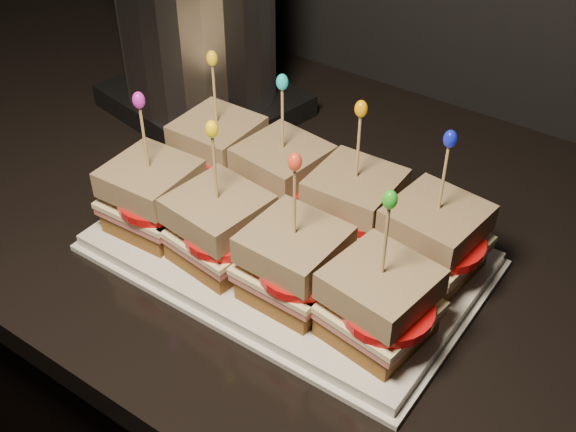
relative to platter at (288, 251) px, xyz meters
The scene contains 61 objects.
granite_slab 0.26m from the platter, 18.88° to the left, with size 2.51×0.63×0.03m, color black.
platter is the anchor object (origin of this frame).
platter_rim 0.01m from the platter, ahead, with size 0.38×0.24×0.01m, color silver.
sandwich_0_bread_bot 0.14m from the platter, 158.28° to the left, with size 0.08×0.08×0.02m, color #5D3012.
sandwich_0_ham 0.15m from the platter, 158.28° to the left, with size 0.09×0.08×0.01m, color #B45654.
sandwich_0_cheese 0.15m from the platter, 158.28° to the left, with size 0.09×0.09×0.01m, color #FFEEAD.
sandwich_0_tomato 0.14m from the platter, 158.79° to the left, with size 0.08×0.08×0.01m, color red.
sandwich_0_bread_top 0.16m from the platter, 158.28° to the left, with size 0.08×0.08×0.03m, color #553213.
sandwich_0_pick 0.18m from the platter, 158.28° to the left, with size 0.00×0.00×0.09m, color tan.
sandwich_0_frill 0.21m from the platter, 158.28° to the left, with size 0.01×0.01×0.02m, color yellow.
sandwich_1_bread_bot 0.07m from the platter, 129.93° to the left, with size 0.08×0.08×0.02m, color #5D3012.
sandwich_1_ham 0.08m from the platter, 129.93° to the left, with size 0.09×0.08×0.01m, color #B45654.
sandwich_1_cheese 0.08m from the platter, 129.93° to the left, with size 0.09×0.09×0.01m, color #FFEEAD.
sandwich_1_tomato 0.08m from the platter, 124.50° to the left, with size 0.08×0.08×0.01m, color red.
sandwich_1_bread_top 0.10m from the platter, 129.93° to the left, with size 0.08×0.08×0.03m, color #553213.
sandwich_1_pick 0.13m from the platter, 129.93° to the left, with size 0.00×0.00×0.09m, color tan.
sandwich_1_frill 0.17m from the platter, 129.93° to the left, with size 0.01×0.01×0.02m, color #15BFBB.
sandwich_2_bread_bot 0.07m from the platter, 50.07° to the left, with size 0.08×0.08×0.02m, color #5D3012.
sandwich_2_ham 0.08m from the platter, 50.07° to the left, with size 0.09×0.08×0.01m, color #B45654.
sandwich_2_cheese 0.08m from the platter, 50.07° to the left, with size 0.09×0.09×0.01m, color #FFEEAD.
sandwich_2_tomato 0.09m from the platter, 39.76° to the left, with size 0.08×0.08×0.01m, color red.
sandwich_2_bread_top 0.10m from the platter, 50.07° to the left, with size 0.08×0.08×0.03m, color #553213.
sandwich_2_pick 0.13m from the platter, 50.07° to the left, with size 0.00×0.00×0.09m, color tan.
sandwich_2_frill 0.17m from the platter, 50.07° to the left, with size 0.01×0.01×0.02m, color #F99906.
sandwich_3_bread_bot 0.14m from the platter, 21.72° to the left, with size 0.08×0.08×0.02m, color #5D3012.
sandwich_3_ham 0.15m from the platter, 21.72° to the left, with size 0.09×0.08×0.01m, color #B45654.
sandwich_3_cheese 0.15m from the platter, 21.72° to the left, with size 0.09×0.09×0.01m, color #FFEEAD.
sandwich_3_tomato 0.16m from the platter, 17.93° to the left, with size 0.08×0.08×0.01m, color red.
sandwich_3_bread_top 0.16m from the platter, 21.72° to the left, with size 0.08×0.08×0.03m, color #553213.
sandwich_3_pick 0.18m from the platter, 21.72° to the left, with size 0.00×0.00×0.09m, color tan.
sandwich_3_frill 0.21m from the platter, 21.72° to the left, with size 0.01×0.01×0.02m, color #1019CD.
sandwich_4_bread_bot 0.14m from the platter, 158.28° to the right, with size 0.08×0.08×0.02m, color #5D3012.
sandwich_4_ham 0.15m from the platter, 158.28° to the right, with size 0.09×0.08×0.01m, color #B45654.
sandwich_4_cheese 0.15m from the platter, 158.28° to the right, with size 0.09×0.09×0.01m, color #FFEEAD.
sandwich_4_tomato 0.14m from the platter, 153.99° to the right, with size 0.08×0.08×0.01m, color red.
sandwich_4_bread_top 0.16m from the platter, 158.28° to the right, with size 0.08×0.08×0.03m, color #553213.
sandwich_4_pick 0.18m from the platter, 158.28° to the right, with size 0.00×0.00×0.09m, color tan.
sandwich_4_frill 0.21m from the platter, 158.28° to the right, with size 0.01×0.01×0.02m, color #C420BE.
sandwich_5_bread_bot 0.07m from the platter, 129.93° to the right, with size 0.08×0.08×0.02m, color #5D3012.
sandwich_5_ham 0.08m from the platter, 129.93° to the right, with size 0.09×0.08×0.01m, color #B45654.
sandwich_5_cheese 0.08m from the platter, 129.93° to the right, with size 0.09×0.09×0.01m, color #FFEEAD.
sandwich_5_tomato 0.08m from the platter, 118.66° to the right, with size 0.08×0.08×0.01m, color red.
sandwich_5_bread_top 0.10m from the platter, 129.93° to the right, with size 0.08×0.08×0.03m, color #553213.
sandwich_5_pick 0.13m from the platter, 129.93° to the right, with size 0.00×0.00×0.09m, color tan.
sandwich_5_frill 0.17m from the platter, 129.93° to the right, with size 0.01×0.01×0.02m, color yellow.
sandwich_6_bread_bot 0.07m from the platter, 50.07° to the right, with size 0.08×0.08×0.02m, color #5D3012.
sandwich_6_ham 0.08m from the platter, 50.07° to the right, with size 0.09×0.08×0.01m, color #B45654.
sandwich_6_cheese 0.08m from the platter, 50.07° to the right, with size 0.09×0.09×0.01m, color #FFEEAD.
sandwich_6_tomato 0.10m from the platter, 46.29° to the right, with size 0.08×0.08×0.01m, color red.
sandwich_6_bread_top 0.10m from the platter, 50.07° to the right, with size 0.08×0.08×0.03m, color #553213.
sandwich_6_pick 0.13m from the platter, 50.07° to the right, with size 0.00×0.00×0.09m, color tan.
sandwich_6_frill 0.17m from the platter, 50.07° to the right, with size 0.01×0.01×0.02m, color #E84022.
sandwich_7_bread_bot 0.14m from the platter, 21.72° to the right, with size 0.08×0.08×0.02m, color #5D3012.
sandwich_7_ham 0.15m from the platter, 21.72° to the right, with size 0.09×0.08×0.01m, color #B45654.
sandwich_7_cheese 0.15m from the platter, 21.72° to the right, with size 0.09×0.09×0.01m, color #FFEEAD.
sandwich_7_tomato 0.16m from the platter, 22.13° to the right, with size 0.08×0.08×0.01m, color red.
sandwich_7_bread_top 0.16m from the platter, 21.72° to the right, with size 0.08×0.08×0.03m, color #553213.
sandwich_7_pick 0.18m from the platter, 21.72° to the right, with size 0.00×0.00×0.09m, color tan.
sandwich_7_frill 0.21m from the platter, 21.72° to the right, with size 0.01×0.01×0.02m, color green.
appliance_base 0.32m from the platter, 145.82° to the left, with size 0.23×0.20×0.03m, color #262628.
appliance 0.35m from the platter, 145.82° to the left, with size 0.23×0.20×0.30m, color silver, non-canonical shape.
Camera 1 is at (0.48, 1.16, 1.42)m, focal length 45.00 mm.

